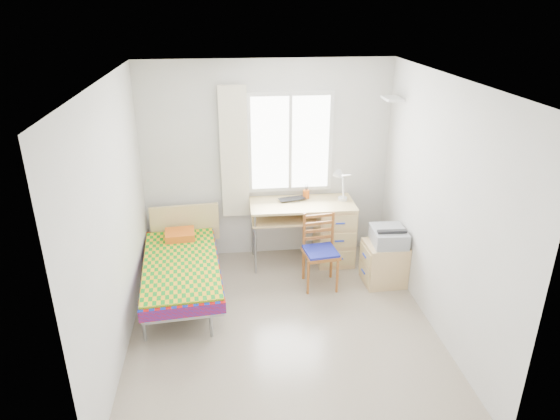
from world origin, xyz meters
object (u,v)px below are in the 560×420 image
object	(u,v)px
cabinet	(384,263)
printer	(389,236)
bed	(182,264)
desk	(329,229)
chair	(321,246)

from	to	relation	value
cabinet	printer	bearing A→B (deg)	19.03
bed	desk	bearing A→B (deg)	13.72
desk	chair	world-z (taller)	chair
cabinet	printer	size ratio (longest dim) A/B	1.13
desk	cabinet	distance (m)	0.88
desk	chair	distance (m)	0.64
chair	printer	world-z (taller)	chair
desk	printer	size ratio (longest dim) A/B	2.87
bed	chair	world-z (taller)	chair
desk	cabinet	world-z (taller)	desk
chair	desk	bearing A→B (deg)	62.07
bed	cabinet	xyz separation A→B (m)	(2.44, -0.03, -0.12)
printer	desk	bearing A→B (deg)	135.08
bed	desk	size ratio (longest dim) A/B	1.41
bed	cabinet	world-z (taller)	bed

